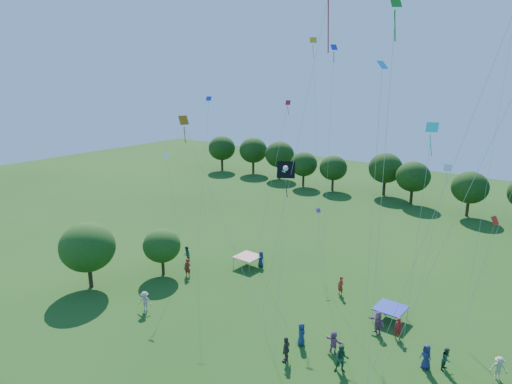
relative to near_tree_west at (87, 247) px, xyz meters
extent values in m
cylinder|color=#422B19|center=(0.00, 0.00, -2.94)|extent=(0.37, 0.37, 1.78)
ellipsoid|color=#255016|center=(0.00, 0.00, 0.01)|extent=(4.83, 4.83, 4.35)
cylinder|color=#422B19|center=(3.03, 5.78, -3.12)|extent=(0.29, 0.29, 1.42)
ellipsoid|color=#255016|center=(3.03, 5.78, -0.90)|extent=(3.53, 3.53, 3.18)
cylinder|color=#422B19|center=(-24.48, 44.13, -2.75)|extent=(0.44, 0.44, 2.15)
ellipsoid|color=#1C3E11|center=(-24.48, 44.13, 0.52)|extent=(5.17, 5.17, 4.65)
cylinder|color=#422B19|center=(-18.02, 45.77, -2.74)|extent=(0.45, 0.45, 2.17)
ellipsoid|color=#1C3E11|center=(-18.02, 45.77, 0.56)|extent=(5.22, 5.22, 4.70)
cylinder|color=#422B19|center=(-11.72, 45.43, -2.75)|extent=(0.44, 0.44, 2.15)
ellipsoid|color=#1C3E11|center=(-11.72, 45.43, 0.52)|extent=(5.17, 5.17, 4.65)
cylinder|color=#422B19|center=(-5.13, 43.14, -2.89)|extent=(0.38, 0.38, 1.87)
ellipsoid|color=#1C3E11|center=(-5.13, 43.14, -0.06)|extent=(4.48, 4.48, 4.03)
cylinder|color=#422B19|center=(0.08, 43.76, -2.91)|extent=(0.38, 0.38, 1.84)
ellipsoid|color=#1C3E11|center=(0.08, 43.76, -0.11)|extent=(4.42, 4.42, 3.98)
cylinder|color=#422B19|center=(7.81, 46.15, -2.76)|extent=(0.44, 0.44, 2.14)
ellipsoid|color=#1C3E11|center=(7.81, 46.15, 0.50)|extent=(5.14, 5.14, 4.63)
cylinder|color=#422B19|center=(12.92, 43.98, -2.82)|extent=(0.42, 0.42, 2.03)
ellipsoid|color=#1C3E11|center=(12.92, 43.98, 0.26)|extent=(4.86, 4.86, 4.37)
cylinder|color=#422B19|center=(20.89, 42.86, -2.85)|extent=(0.40, 0.40, 1.96)
ellipsoid|color=#1C3E11|center=(20.89, 42.86, 0.13)|extent=(4.71, 4.71, 4.24)
cube|color=red|center=(8.21, 12.19, -2.78)|extent=(2.20, 2.20, 0.08)
cylinder|color=#999999|center=(7.21, 11.19, -3.28)|extent=(0.05, 0.05, 1.10)
cylinder|color=#999999|center=(9.21, 11.19, -3.28)|extent=(0.05, 0.05, 1.10)
cylinder|color=#999999|center=(7.21, 13.19, -3.28)|extent=(0.05, 0.05, 1.10)
cylinder|color=#999999|center=(9.21, 13.19, -3.28)|extent=(0.05, 0.05, 1.10)
cube|color=#1A2DAA|center=(23.30, 11.24, -2.78)|extent=(2.20, 2.20, 0.08)
cylinder|color=#999999|center=(22.30, 10.24, -3.28)|extent=(0.05, 0.05, 1.10)
cylinder|color=#999999|center=(24.30, 10.24, -3.28)|extent=(0.05, 0.05, 1.10)
cylinder|color=#999999|center=(22.30, 12.24, -3.28)|extent=(0.05, 0.05, 1.10)
cylinder|color=#999999|center=(24.30, 12.24, -3.28)|extent=(0.05, 0.05, 1.10)
imported|color=navy|center=(19.66, 4.22, -3.00)|extent=(0.86, 0.92, 1.66)
imported|color=maroon|center=(5.21, 6.91, -2.95)|extent=(0.76, 0.62, 1.76)
imported|color=#214D32|center=(28.55, 7.71, -3.05)|extent=(0.49, 0.80, 1.55)
imported|color=#BBB696|center=(31.42, 8.68, -3.03)|extent=(1.15, 0.87, 1.60)
imported|color=#884F76|center=(23.28, 8.93, -2.96)|extent=(1.71, 1.21, 1.73)
imported|color=navy|center=(9.21, 13.02, -3.04)|extent=(0.82, 0.51, 1.58)
imported|color=maroon|center=(24.78, 9.13, -2.99)|extent=(0.72, 0.57, 1.67)
imported|color=#214D30|center=(23.35, 3.27, -2.88)|extent=(1.06, 0.94, 1.89)
imported|color=#B69F92|center=(7.26, 0.29, -2.97)|extent=(1.23, 0.92, 1.71)
imported|color=#454037|center=(19.94, 1.93, -2.91)|extent=(0.72, 1.16, 1.83)
imported|color=#9B5A8C|center=(21.90, 4.83, -3.03)|extent=(1.52, 0.64, 1.60)
imported|color=navy|center=(27.48, 6.99, -2.98)|extent=(0.96, 0.78, 1.71)
imported|color=maroon|center=(18.29, 12.54, -2.96)|extent=(0.74, 0.60, 1.73)
imported|color=#235234|center=(2.75, 9.10, -2.97)|extent=(0.85, 0.96, 1.72)
cube|color=black|center=(18.06, 4.29, 8.64)|extent=(1.35, 1.18, 1.02)
cube|color=black|center=(18.06, 4.34, 7.29)|extent=(0.12, 0.27, 1.18)
sphere|color=white|center=(18.06, 4.23, 8.74)|extent=(0.37, 0.37, 0.37)
cylinder|color=white|center=(18.06, 4.23, 8.46)|extent=(0.26, 0.52, 0.34)
cylinder|color=white|center=(18.06, 4.23, 8.46)|extent=(0.26, 0.52, 0.34)
cylinder|color=beige|center=(19.15, 2.24, 2.80)|extent=(2.21, 4.12, 10.67)
cube|color=red|center=(21.13, 3.77, 17.45)|extent=(0.27, 0.62, 2.94)
cylinder|color=beige|center=(18.44, 4.29, 8.29)|extent=(5.39, 1.16, 21.64)
cube|color=red|center=(11.43, 14.05, 12.23)|extent=(0.49, 0.34, 0.41)
cube|color=red|center=(11.43, 14.10, 11.53)|extent=(0.14, 0.20, 0.82)
cylinder|color=beige|center=(10.02, 13.59, 4.76)|extent=(2.84, 0.94, 14.58)
cube|color=#D1670B|center=(12.34, 0.60, 11.83)|extent=(0.42, 0.69, 0.58)
cube|color=#D1670B|center=(12.34, 0.65, 10.85)|extent=(0.19, 0.25, 1.14)
cylinder|color=beige|center=(16.35, 0.49, 4.52)|extent=(8.04, 0.24, 14.10)
cylinder|color=beige|center=(28.39, 13.98, 8.82)|extent=(0.34, 5.04, 22.71)
cube|color=#177E19|center=(26.31, 0.61, 17.87)|extent=(0.55, 0.54, 0.37)
cube|color=#177E19|center=(26.31, 0.66, 16.92)|extent=(0.07, 0.29, 1.30)
cylinder|color=beige|center=(26.58, -0.08, 7.58)|extent=(0.55, 1.40, 20.21)
cube|color=#1337C5|center=(5.33, 10.22, 12.54)|extent=(0.56, 0.50, 0.37)
cylinder|color=beige|center=(4.38, 10.12, 4.91)|extent=(1.92, 0.23, 14.88)
cube|color=purple|center=(14.09, 15.51, 2.31)|extent=(0.43, 0.44, 0.34)
cylinder|color=beige|center=(14.76, 15.05, -0.19)|extent=(1.35, 0.95, 4.68)
cube|color=white|center=(3.69, 6.32, 7.66)|extent=(0.54, 0.34, 0.45)
cube|color=white|center=(3.69, 6.37, 6.93)|extent=(0.15, 0.19, 0.83)
cylinder|color=beige|center=(3.44, 7.22, 2.46)|extent=(0.52, 1.82, 9.99)
cube|color=#0D79C8|center=(25.03, 2.57, 15.28)|extent=(0.48, 0.61, 0.40)
cylinder|color=beige|center=(25.05, 2.54, 6.26)|extent=(0.05, 0.07, 17.58)
cylinder|color=beige|center=(29.32, 0.44, 6.86)|extent=(5.12, 3.07, 18.78)
cube|color=red|center=(29.56, 11.64, 5.56)|extent=(0.48, 0.65, 0.51)
cylinder|color=beige|center=(29.11, 11.55, 1.39)|extent=(0.92, 0.18, 7.84)
cube|color=orange|center=(11.76, 17.46, 17.70)|extent=(0.74, 0.70, 0.51)
cube|color=orange|center=(11.76, 17.51, 16.74)|extent=(0.09, 0.26, 1.11)
cylinder|color=beige|center=(13.51, 15.84, 7.45)|extent=(3.54, 3.27, 19.97)
cylinder|color=beige|center=(28.79, -0.11, 7.69)|extent=(4.75, 2.14, 20.43)
cube|color=#1732E6|center=(13.25, 18.69, 17.07)|extent=(0.60, 0.69, 0.50)
cube|color=#1732E6|center=(13.25, 18.74, 16.19)|extent=(0.11, 0.24, 1.00)
cylinder|color=beige|center=(14.39, 16.44, 7.15)|extent=(2.30, 4.52, 19.36)
cylinder|color=beige|center=(29.94, 11.84, 5.98)|extent=(3.15, 0.74, 17.01)
cube|color=silver|center=(25.55, 14.26, 8.11)|extent=(0.57, 0.40, 0.43)
cube|color=silver|center=(25.55, 14.31, 7.38)|extent=(0.16, 0.18, 0.78)
cylinder|color=beige|center=(25.27, 12.99, 2.68)|extent=(0.59, 2.56, 10.42)
cube|color=#0ED4BD|center=(26.65, 6.24, 11.91)|extent=(0.73, 0.57, 0.51)
cube|color=#0ED4BD|center=(26.65, 6.29, 10.85)|extent=(0.21, 0.27, 1.27)
cylinder|color=beige|center=(26.46, 6.06, 4.55)|extent=(0.41, 0.39, 14.17)
camera|label=1|loc=(34.85, -20.12, 14.99)|focal=32.00mm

